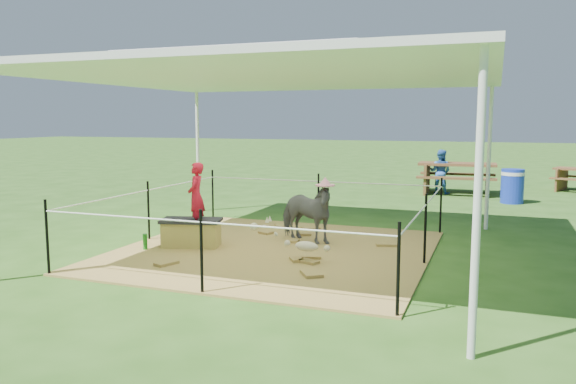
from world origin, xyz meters
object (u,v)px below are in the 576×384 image
(pony, at_px, (305,213))
(trash_barrel, at_px, (512,186))
(woman, at_px, (196,189))
(straw_bale, at_px, (191,234))
(picnic_table_near, at_px, (457,178))
(green_bottle, at_px, (145,242))
(foal, at_px, (307,244))
(distant_person, at_px, (440,172))

(pony, bearing_deg, trash_barrel, -7.58)
(woman, bearing_deg, trash_barrel, 130.08)
(pony, bearing_deg, straw_bale, 140.32)
(trash_barrel, bearing_deg, picnic_table_near, 136.07)
(pony, relative_size, picnic_table_near, 0.57)
(woman, xyz_separation_m, green_bottle, (-0.65, -0.45, -0.78))
(green_bottle, xyz_separation_m, foal, (2.57, 0.12, 0.14))
(trash_barrel, relative_size, distant_person, 0.68)
(pony, distance_m, trash_barrel, 6.81)
(green_bottle, bearing_deg, picnic_table_near, 65.15)
(pony, height_order, trash_barrel, pony)
(pony, relative_size, foal, 1.23)
(woman, distance_m, distant_person, 8.57)
(straw_bale, bearing_deg, picnic_table_near, 67.15)
(pony, relative_size, trash_barrel, 1.39)
(foal, bearing_deg, woman, 177.80)
(woman, bearing_deg, straw_bale, -105.36)
(foal, relative_size, trash_barrel, 1.13)
(straw_bale, relative_size, woman, 0.83)
(trash_barrel, xyz_separation_m, distant_person, (-1.80, 1.16, 0.19))
(green_bottle, xyz_separation_m, picnic_table_near, (4.01, 8.66, 0.27))
(foal, relative_size, picnic_table_near, 0.46)
(woman, height_order, picnic_table_near, woman)
(woman, relative_size, distant_person, 0.86)
(picnic_table_near, bearing_deg, straw_bale, -114.90)
(foal, distance_m, picnic_table_near, 8.66)
(picnic_table_near, bearing_deg, distant_person, -160.40)
(straw_bale, height_order, foal, foal)
(green_bottle, relative_size, distant_person, 0.20)
(trash_barrel, xyz_separation_m, picnic_table_near, (-1.38, 1.33, 0.01))
(trash_barrel, bearing_deg, woman, -124.56)
(foal, xyz_separation_m, picnic_table_near, (1.44, 8.54, 0.13))
(foal, bearing_deg, straw_bale, 178.27)
(green_bottle, bearing_deg, pony, 32.16)
(woman, bearing_deg, green_bottle, -70.66)
(woman, distance_m, green_bottle, 1.11)
(foal, height_order, trash_barrel, trash_barrel)
(foal, distance_m, distant_person, 8.44)
(straw_bale, distance_m, distant_person, 8.61)
(picnic_table_near, bearing_deg, trash_barrel, -45.98)
(green_bottle, height_order, pony, pony)
(pony, height_order, picnic_table_near, pony)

